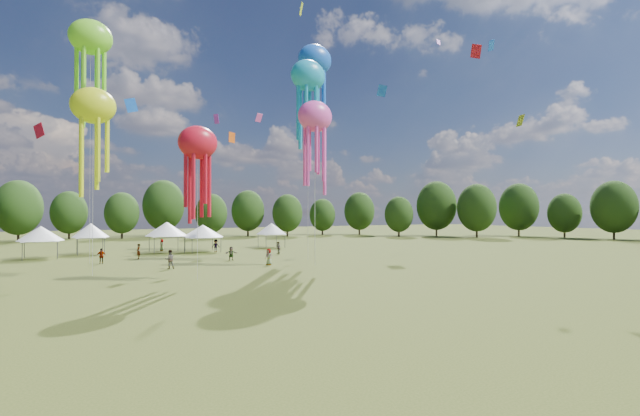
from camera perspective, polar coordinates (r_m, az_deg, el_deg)
ground at (r=21.36m, az=22.91°, el=-15.96°), size 300.00×300.00×0.00m
spectator_near at (r=48.34m, az=-18.37°, el=-6.16°), size 0.94×0.74×1.91m
spectators_far at (r=60.14m, az=-13.86°, el=-5.15°), size 22.69×25.55×1.85m
festival_tents at (r=67.83m, az=-19.27°, el=-2.68°), size 36.83×9.29×4.36m
show_kites at (r=57.00m, az=-9.04°, el=14.19°), size 35.42×24.22×31.07m
small_kites at (r=63.10m, az=-12.80°, el=22.49°), size 75.34×62.13×42.91m
treeline at (r=76.04m, az=-20.36°, el=0.11°), size 201.57×95.24×13.43m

